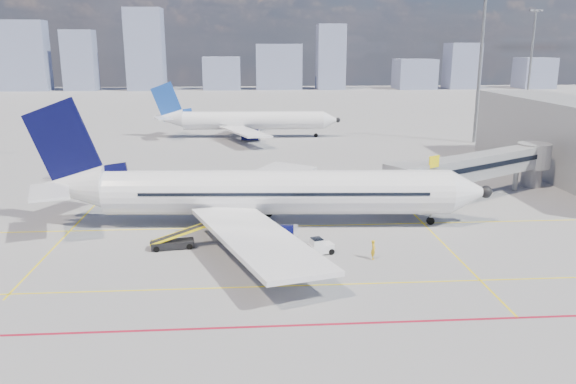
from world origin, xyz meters
name	(u,v)px	position (x,y,z in m)	size (l,w,h in m)	color
ground	(287,256)	(0.00, 0.00, 0.00)	(420.00, 420.00, 0.00)	gray
apron_markings	(283,275)	(-0.58, -3.91, 0.01)	(90.00, 35.12, 0.01)	yellow
jet_bridge	(483,166)	(23.51, 16.91, 3.74)	(23.55, 15.78, 6.30)	gray
floodlight_mast_ne	(480,66)	(38.00, 55.00, 13.59)	(3.20, 0.61, 25.45)	gray
floodlight_mast_far	(531,61)	(65.00, 90.00, 13.59)	(3.20, 0.61, 25.45)	gray
distant_skyline	(226,63)	(-11.66, 190.00, 10.63)	(254.59, 14.94, 31.81)	gray
main_aircraft	(258,193)	(-2.15, 8.62, 3.21)	(44.35, 38.61, 12.94)	white
second_aircraft	(245,121)	(-3.56, 63.61, 3.23)	(35.85, 31.22, 10.64)	white
baggage_tug	(320,246)	(2.76, 0.30, 0.68)	(2.27, 1.75, 1.41)	white
cargo_dolly	(274,257)	(-1.19, -2.76, 1.04)	(3.79, 2.74, 1.90)	black
belt_loader	(174,242)	(-9.57, 2.58, 0.55)	(5.30, 2.01, 2.13)	black
ramp_worker	(373,250)	(6.98, -1.16, 0.82)	(0.60, 0.39, 1.64)	gold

